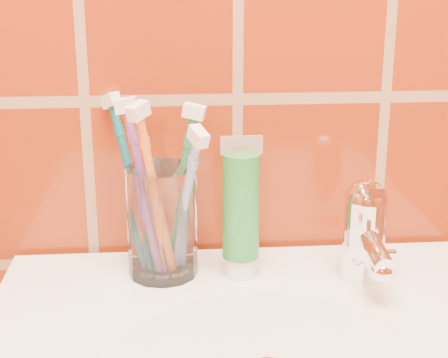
{
  "coord_description": "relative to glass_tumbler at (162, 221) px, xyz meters",
  "views": [
    {
      "loc": [
        -0.08,
        0.39,
        1.2
      ],
      "look_at": [
        -0.03,
        1.08,
        0.98
      ],
      "focal_mm": 55.0,
      "sensor_mm": 36.0,
      "label": 1
    }
  ],
  "objects": [
    {
      "name": "glass_tumbler",
      "position": [
        0.0,
        0.0,
        0.0
      ],
      "size": [
        0.09,
        0.09,
        0.13
      ],
      "primitive_type": "cylinder",
      "rotation": [
        0.0,
        0.0,
        0.08
      ],
      "color": "white",
      "rests_on": "pedestal_sink"
    },
    {
      "name": "toothpaste_tube",
      "position": [
        0.09,
        -0.01,
        0.01
      ],
      "size": [
        0.05,
        0.04,
        0.17
      ],
      "rotation": [
        0.0,
        0.0,
        0.04
      ],
      "color": "white",
      "rests_on": "pedestal_sink"
    },
    {
      "name": "faucet",
      "position": [
        0.23,
        -0.03,
        -0.0
      ],
      "size": [
        0.05,
        0.11,
        0.12
      ],
      "color": "white",
      "rests_on": "pedestal_sink"
    },
    {
      "name": "toothbrush_0",
      "position": [
        -0.03,
        0.03,
        0.04
      ],
      "size": [
        0.15,
        0.18,
        0.23
      ],
      "primitive_type": null,
      "rotation": [
        0.41,
        0.0,
        -2.52
      ],
      "color": "#0B5964",
      "rests_on": "glass_tumbler"
    },
    {
      "name": "toothbrush_1",
      "position": [
        0.03,
        -0.03,
        0.03
      ],
      "size": [
        0.12,
        0.16,
        0.21
      ],
      "primitive_type": null,
      "rotation": [
        0.38,
        0.0,
        0.46
      ],
      "color": "#7695D3",
      "rests_on": "glass_tumbler"
    },
    {
      "name": "toothbrush_2",
      "position": [
        -0.02,
        -0.01,
        0.04
      ],
      "size": [
        0.07,
        0.06,
        0.22
      ],
      "primitive_type": null,
      "rotation": [
        0.17,
        0.0,
        -1.64
      ],
      "color": "#794595",
      "rests_on": "glass_tumbler"
    },
    {
      "name": "toothbrush_3",
      "position": [
        0.02,
        0.01,
        0.03
      ],
      "size": [
        0.09,
        0.08,
        0.21
      ],
      "primitive_type": null,
      "rotation": [
        0.19,
        0.0,
        1.31
      ],
      "color": "#207843",
      "rests_on": "glass_tumbler"
    },
    {
      "name": "toothbrush_4",
      "position": [
        -0.01,
        -0.02,
        0.04
      ],
      "size": [
        0.11,
        0.12,
        0.23
      ],
      "primitive_type": null,
      "rotation": [
        0.23,
        0.0,
        -0.67
      ],
      "color": "orange",
      "rests_on": "glass_tumbler"
    }
  ]
}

